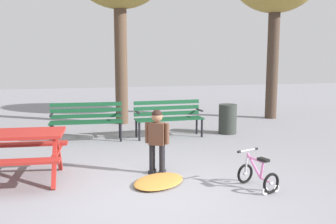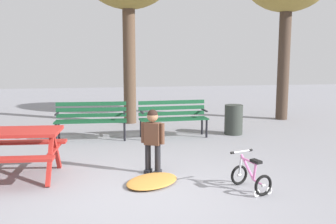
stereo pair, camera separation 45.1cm
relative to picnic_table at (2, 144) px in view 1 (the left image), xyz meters
The scene contains 8 objects.
ground 2.37m from the picnic_table, 29.84° to the right, with size 36.00×36.00×0.00m, color gray.
picnic_table is the anchor object (origin of this frame).
park_bench_far_left 2.93m from the picnic_table, 63.34° to the left, with size 1.62×0.55×0.85m.
park_bench_left 4.12m from the picnic_table, 38.84° to the left, with size 1.62×0.51×0.85m.
child_standing 2.36m from the picnic_table, ahead, with size 0.36×0.27×1.06m.
kids_bicycle 3.84m from the picnic_table, 18.02° to the right, with size 0.50×0.63×0.54m.
leaf_pile 2.43m from the picnic_table, 15.60° to the right, with size 0.92×0.64×0.07m, color #C68438.
trash_bin 5.40m from the picnic_table, 28.99° to the left, with size 0.44×0.44×0.72m, color #2D332D.
Camera 1 is at (-0.89, -4.93, 1.92)m, focal length 40.99 mm.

